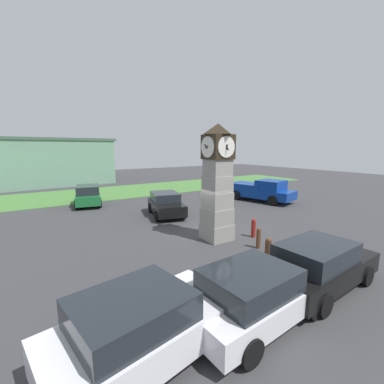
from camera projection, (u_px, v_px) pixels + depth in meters
The scene contains 14 objects.
ground_plane at pixel (211, 234), 13.44m from camera, with size 85.32×85.32×0.00m, color #38383A.
clock_tower at pixel (217, 184), 12.32m from camera, with size 1.53×1.50×5.60m.
bollard_near_tower at pixel (253, 228), 12.98m from camera, with size 0.23×0.23×0.97m.
bollard_mid_row at pixel (259, 238), 11.54m from camera, with size 0.20×0.20×0.95m.
bollard_far_row at pixel (268, 250), 10.06m from camera, with size 0.27×0.27×1.03m.
bollard_end_row at pixel (282, 270), 8.61m from camera, with size 0.21×0.21×0.83m.
car_navy_sedan at pixel (142, 326), 5.36m from camera, with size 4.38×2.58×1.59m.
car_near_tower at pixel (255, 294), 6.62m from camera, with size 4.21×2.21×1.50m.
car_by_building at pixel (319, 265), 8.21m from camera, with size 4.49×2.09×1.56m.
car_far_lot at pixel (166, 204), 17.18m from camera, with size 2.70×4.16×1.51m.
car_end_of_row at pixel (88, 195), 20.19m from camera, with size 2.51×4.34×1.59m.
pickup_truck at pixel (260, 190), 21.83m from camera, with size 3.42×5.94×1.85m.
warehouse_blue_far at pixel (22, 162), 29.56m from camera, with size 20.33×9.01×5.60m.
grass_verge_far at pixel (108, 193), 25.79m from camera, with size 51.19×7.98×0.04m, color #477A38.
Camera 1 is at (-7.82, -10.25, 4.49)m, focal length 24.00 mm.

